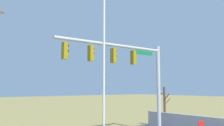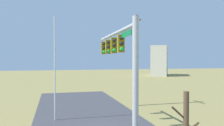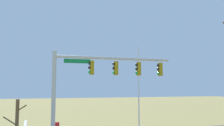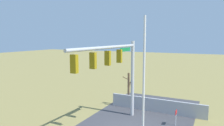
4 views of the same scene
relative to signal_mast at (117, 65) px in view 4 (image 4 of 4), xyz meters
name	(u,v)px [view 4 (image 4 of 4)]	position (x,y,z in m)	size (l,w,h in m)	color
sidewalk_corner	(136,112)	(3.87, -0.09, -4.67)	(6.00, 6.00, 0.01)	#B7B5AD
retaining_fence	(156,105)	(4.58, -1.73, -4.07)	(0.20, 8.51, 1.21)	#A8A8AD
signal_mast	(117,65)	(0.00, 0.00, 0.00)	(8.50, 0.57, 6.34)	#B2B5BA
flagpole	(143,102)	(-4.74, -3.49, -0.89)	(0.10, 0.10, 7.55)	silver
bare_tree	(129,89)	(4.98, 1.09, -2.97)	(1.27, 1.02, 3.27)	brown
open_sign	(176,114)	(2.31, -3.82, -3.76)	(0.56, 0.04, 1.22)	silver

